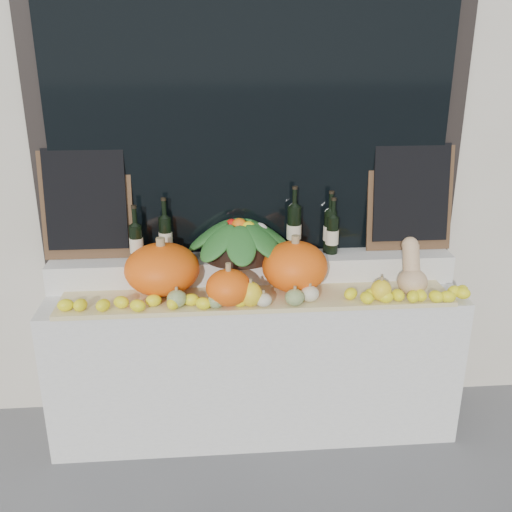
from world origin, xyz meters
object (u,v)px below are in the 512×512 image
Objects in this scene: pumpkin_left at (162,269)px; wine_bottle_tall at (294,229)px; produce_bowl at (239,238)px; pumpkin_right at (295,266)px; butternut_squash at (412,272)px.

pumpkin_left is 1.03× the size of wine_bottle_tall.
pumpkin_left is 0.47m from produce_bowl.
produce_bowl is (-0.29, 0.18, 0.11)m from pumpkin_right.
butternut_squash is at bearing -4.89° from pumpkin_left.
butternut_squash is at bearing -27.57° from wine_bottle_tall.
butternut_squash is 0.70m from wine_bottle_tall.
pumpkin_left is at bearing -159.72° from produce_bowl.
wine_bottle_tall is (0.74, 0.20, 0.14)m from pumpkin_left.
wine_bottle_tall is at bearing 83.83° from pumpkin_right.
pumpkin_right is at bearing 171.61° from butternut_squash.
pumpkin_right is 0.63m from butternut_squash.
butternut_squash reaches higher than pumpkin_right.
produce_bowl is at bearing 20.28° from pumpkin_left.
pumpkin_left is 1.37× the size of butternut_squash.
pumpkin_right is 0.91× the size of wine_bottle_tall.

